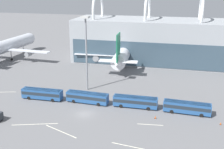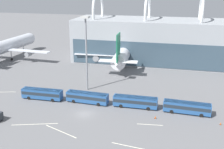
{
  "view_description": "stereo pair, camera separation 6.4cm",
  "coord_description": "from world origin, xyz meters",
  "px_view_note": "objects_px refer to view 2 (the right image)",
  "views": [
    {
      "loc": [
        22.27,
        -61.76,
        32.1
      ],
      "look_at": [
        2.12,
        21.33,
        4.0
      ],
      "focal_mm": 45.0,
      "sensor_mm": 36.0,
      "label": 1
    },
    {
      "loc": [
        22.33,
        -61.74,
        32.1
      ],
      "look_at": [
        2.12,
        21.33,
        4.0
      ],
      "focal_mm": 45.0,
      "sensor_mm": 36.0,
      "label": 2
    }
  ],
  "objects_px": {
    "airliner_at_gate_near": "(5,46)",
    "shuttle_bus_2": "(135,101)",
    "airliner_at_gate_far": "(124,53)",
    "floodlight_mast": "(86,43)",
    "traffic_cone_1": "(155,117)",
    "shuttle_bus_3": "(187,107)",
    "traffic_cone_0": "(221,123)",
    "shuttle_bus_1": "(87,97)",
    "shuttle_bus_0": "(42,93)"
  },
  "relations": [
    {
      "from": "airliner_at_gate_near",
      "to": "shuttle_bus_2",
      "type": "relative_size",
      "value": 3.66
    },
    {
      "from": "airliner_at_gate_far",
      "to": "shuttle_bus_2",
      "type": "height_order",
      "value": "airliner_at_gate_far"
    },
    {
      "from": "floodlight_mast",
      "to": "traffic_cone_1",
      "type": "bearing_deg",
      "value": -33.23
    },
    {
      "from": "shuttle_bus_3",
      "to": "traffic_cone_1",
      "type": "bearing_deg",
      "value": -144.48
    },
    {
      "from": "shuttle_bus_2",
      "to": "traffic_cone_1",
      "type": "bearing_deg",
      "value": -42.17
    },
    {
      "from": "airliner_at_gate_near",
      "to": "traffic_cone_0",
      "type": "xyz_separation_m",
      "value": [
        84.23,
        -40.84,
        -5.47
      ]
    },
    {
      "from": "airliner_at_gate_far",
      "to": "shuttle_bus_3",
      "type": "distance_m",
      "value": 47.45
    },
    {
      "from": "shuttle_bus_2",
      "to": "shuttle_bus_3",
      "type": "bearing_deg",
      "value": -2.61
    },
    {
      "from": "airliner_at_gate_far",
      "to": "shuttle_bus_1",
      "type": "relative_size",
      "value": 3.43
    },
    {
      "from": "floodlight_mast",
      "to": "traffic_cone_1",
      "type": "height_order",
      "value": "floodlight_mast"
    },
    {
      "from": "airliner_at_gate_far",
      "to": "shuttle_bus_2",
      "type": "distance_m",
      "value": 41.6
    },
    {
      "from": "shuttle_bus_1",
      "to": "floodlight_mast",
      "type": "relative_size",
      "value": 0.52
    },
    {
      "from": "shuttle_bus_3",
      "to": "airliner_at_gate_near",
      "type": "bearing_deg",
      "value": 157.6
    },
    {
      "from": "airliner_at_gate_near",
      "to": "traffic_cone_0",
      "type": "relative_size",
      "value": 64.7
    },
    {
      "from": "shuttle_bus_2",
      "to": "airliner_at_gate_far",
      "type": "bearing_deg",
      "value": 105.08
    },
    {
      "from": "floodlight_mast",
      "to": "traffic_cone_0",
      "type": "distance_m",
      "value": 43.17
    },
    {
      "from": "shuttle_bus_0",
      "to": "traffic_cone_1",
      "type": "xyz_separation_m",
      "value": [
        32.86,
        -4.5,
        -1.43
      ]
    },
    {
      "from": "shuttle_bus_2",
      "to": "shuttle_bus_0",
      "type": "bearing_deg",
      "value": -178.62
    },
    {
      "from": "shuttle_bus_2",
      "to": "shuttle_bus_3",
      "type": "height_order",
      "value": "same"
    },
    {
      "from": "floodlight_mast",
      "to": "traffic_cone_0",
      "type": "xyz_separation_m",
      "value": [
        37.99,
        -14.43,
        -14.56
      ]
    },
    {
      "from": "shuttle_bus_2",
      "to": "traffic_cone_0",
      "type": "bearing_deg",
      "value": -13.34
    },
    {
      "from": "shuttle_bus_3",
      "to": "floodlight_mast",
      "type": "height_order",
      "value": "floodlight_mast"
    },
    {
      "from": "floodlight_mast",
      "to": "shuttle_bus_0",
      "type": "bearing_deg",
      "value": -134.67
    },
    {
      "from": "airliner_at_gate_far",
      "to": "traffic_cone_0",
      "type": "height_order",
      "value": "airliner_at_gate_far"
    },
    {
      "from": "traffic_cone_1",
      "to": "floodlight_mast",
      "type": "bearing_deg",
      "value": 146.77
    },
    {
      "from": "traffic_cone_0",
      "to": "shuttle_bus_2",
      "type": "bearing_deg",
      "value": 167.01
    },
    {
      "from": "shuttle_bus_1",
      "to": "traffic_cone_1",
      "type": "height_order",
      "value": "shuttle_bus_1"
    },
    {
      "from": "shuttle_bus_0",
      "to": "shuttle_bus_2",
      "type": "height_order",
      "value": "same"
    },
    {
      "from": "shuttle_bus_2",
      "to": "floodlight_mast",
      "type": "bearing_deg",
      "value": 149.98
    },
    {
      "from": "shuttle_bus_1",
      "to": "traffic_cone_0",
      "type": "distance_m",
      "value": 35.08
    },
    {
      "from": "airliner_at_gate_far",
      "to": "shuttle_bus_3",
      "type": "height_order",
      "value": "airliner_at_gate_far"
    },
    {
      "from": "traffic_cone_0",
      "to": "shuttle_bus_0",
      "type": "bearing_deg",
      "value": 175.14
    },
    {
      "from": "shuttle_bus_1",
      "to": "traffic_cone_0",
      "type": "relative_size",
      "value": 17.84
    },
    {
      "from": "airliner_at_gate_near",
      "to": "traffic_cone_0",
      "type": "distance_m",
      "value": 93.76
    },
    {
      "from": "shuttle_bus_3",
      "to": "traffic_cone_1",
      "type": "distance_m",
      "value": 9.03
    },
    {
      "from": "airliner_at_gate_near",
      "to": "shuttle_bus_3",
      "type": "distance_m",
      "value": 84.75
    },
    {
      "from": "floodlight_mast",
      "to": "shuttle_bus_2",
      "type": "bearing_deg",
      "value": -29.68
    },
    {
      "from": "shuttle_bus_2",
      "to": "traffic_cone_0",
      "type": "xyz_separation_m",
      "value": [
        21.28,
        -4.91,
        -1.45
      ]
    },
    {
      "from": "traffic_cone_0",
      "to": "airliner_at_gate_far",
      "type": "bearing_deg",
      "value": 125.75
    },
    {
      "from": "shuttle_bus_1",
      "to": "traffic_cone_1",
      "type": "relative_size",
      "value": 16.6
    },
    {
      "from": "traffic_cone_0",
      "to": "airliner_at_gate_near",
      "type": "bearing_deg",
      "value": 154.13
    },
    {
      "from": "shuttle_bus_1",
      "to": "shuttle_bus_3",
      "type": "height_order",
      "value": "same"
    },
    {
      "from": "shuttle_bus_0",
      "to": "floodlight_mast",
      "type": "bearing_deg",
      "value": 44.74
    },
    {
      "from": "shuttle_bus_3",
      "to": "floodlight_mast",
      "type": "distance_m",
      "value": 34.4
    },
    {
      "from": "airliner_at_gate_near",
      "to": "shuttle_bus_2",
      "type": "height_order",
      "value": "airliner_at_gate_near"
    },
    {
      "from": "shuttle_bus_1",
      "to": "traffic_cone_1",
      "type": "distance_m",
      "value": 20.09
    },
    {
      "from": "shuttle_bus_2",
      "to": "traffic_cone_0",
      "type": "height_order",
      "value": "shuttle_bus_2"
    },
    {
      "from": "shuttle_bus_0",
      "to": "shuttle_bus_2",
      "type": "relative_size",
      "value": 1.0
    },
    {
      "from": "airliner_at_gate_near",
      "to": "traffic_cone_1",
      "type": "relative_size",
      "value": 60.17
    },
    {
      "from": "shuttle_bus_2",
      "to": "floodlight_mast",
      "type": "xyz_separation_m",
      "value": [
        -16.71,
        9.52,
        13.11
      ]
    }
  ]
}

